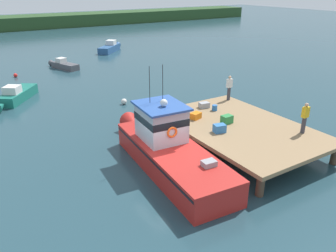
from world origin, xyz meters
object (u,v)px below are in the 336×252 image
deckhand_further_back (229,87)px  crate_single_far (204,105)px  crate_stack_near_edge (220,128)px  main_fishing_boat (167,147)px  deckhand_by_the_boat (305,117)px  mooring_buoy_channel_marker (124,101)px  mooring_buoy_spare_mooring (15,75)px  moored_boat_mid_harbor (16,96)px  moored_boat_off_the_point (110,48)px  moored_boat_near_channel (63,65)px  bait_bucket (215,108)px  crate_stack_mid_dock (227,119)px  crate_single_by_cleat (196,116)px

deckhand_further_back → crate_single_far: bearing=-171.4°
crate_single_far → crate_stack_near_edge: size_ratio=1.00×
main_fishing_boat → deckhand_by_the_boat: main_fishing_boat is taller
deckhand_by_the_boat → mooring_buoy_channel_marker: deckhand_by_the_boat is taller
deckhand_further_back → mooring_buoy_spare_mooring: 21.52m
crate_stack_near_edge → mooring_buoy_channel_marker: size_ratio=1.39×
moored_boat_mid_harbor → mooring_buoy_channel_marker: (6.67, -5.03, -0.23)m
moored_boat_off_the_point → mooring_buoy_channel_marker: bearing=-110.7°
deckhand_by_the_boat → moored_boat_near_channel: bearing=100.6°
deckhand_further_back → mooring_buoy_channel_marker: deckhand_further_back is taller
moored_boat_mid_harbor → mooring_buoy_channel_marker: 8.36m
main_fishing_boat → bait_bucket: 5.48m
crate_stack_near_edge → crate_single_far: bearing=64.2°
deckhand_further_back → crate_stack_mid_dock: bearing=-132.8°
crate_single_by_cleat → moored_boat_mid_harbor: bearing=121.0°
main_fishing_boat → mooring_buoy_spare_mooring: 22.59m
main_fishing_boat → moored_boat_near_channel: (1.74, 23.47, -0.63)m
crate_single_far → mooring_buoy_channel_marker: bearing=111.4°
deckhand_further_back → moored_boat_off_the_point: 26.67m
deckhand_by_the_boat → crate_stack_near_edge: bearing=146.6°
crate_stack_near_edge → moored_boat_near_channel: (-1.29, 23.74, -1.04)m
crate_single_far → deckhand_further_back: bearing=8.6°
bait_bucket → crate_stack_near_edge: bearing=-125.1°
bait_bucket → moored_boat_near_channel: size_ratio=0.08×
main_fishing_boat → moored_boat_off_the_point: bearing=71.7°
crate_stack_near_edge → deckhand_further_back: (3.96, 3.77, 0.65)m
crate_stack_mid_dock → bait_bucket: 2.06m
deckhand_by_the_boat → moored_boat_mid_harbor: bearing=122.8°
mooring_buoy_channel_marker → main_fishing_boat: bearing=-102.9°
moored_boat_off_the_point → moored_boat_mid_harbor: bearing=-133.1°
moored_boat_mid_harbor → mooring_buoy_spare_mooring: bearing=80.8°
main_fishing_boat → crate_stack_near_edge: main_fishing_boat is taller
crate_stack_near_edge → mooring_buoy_spare_mooring: 23.50m
crate_single_by_cleat → moored_boat_mid_harbor: (-7.61, 12.67, -0.93)m
crate_stack_mid_dock → crate_single_by_cleat: (-1.06, 1.45, -0.04)m
crate_stack_near_edge → moored_boat_mid_harbor: bearing=116.9°
crate_stack_mid_dock → deckhand_by_the_boat: 4.00m
moored_boat_near_channel → moored_boat_off_the_point: bearing=38.6°
main_fishing_boat → deckhand_further_back: (7.00, 3.50, 1.05)m
main_fishing_boat → crate_single_far: bearing=33.9°
moored_boat_off_the_point → mooring_buoy_spare_mooring: bearing=-149.8°
crate_single_by_cleat → bait_bucket: crate_single_by_cleat is taller
mooring_buoy_spare_mooring → deckhand_by_the_boat: bearing=-68.5°
moored_boat_off_the_point → moored_boat_near_channel: moored_boat_off_the_point is taller
deckhand_further_back → mooring_buoy_channel_marker: bearing=128.5°
crate_stack_mid_dock → moored_boat_mid_harbor: size_ratio=0.13×
crate_stack_near_edge → deckhand_by_the_boat: bearing=-33.4°
crate_single_far → crate_stack_near_edge: crate_stack_near_edge is taller
main_fishing_boat → moored_boat_mid_harbor: (-4.49, 14.58, -0.56)m
mooring_buoy_channel_marker → crate_stack_mid_dock: bearing=-77.6°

